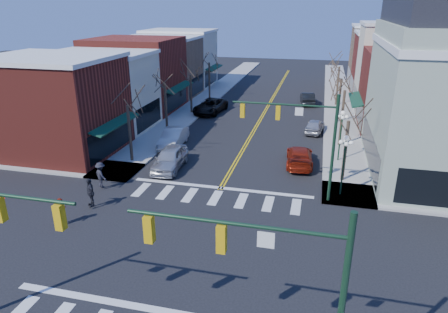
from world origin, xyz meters
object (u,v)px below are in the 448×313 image
Objects in this scene: car_right_near at (299,156)px; car_right_mid at (315,126)px; lamppost_midblock at (341,127)px; pedestrian_red_b at (62,210)px; car_right_far at (307,98)px; car_left_far at (210,106)px; lamppost_corner at (345,155)px; car_left_near at (170,158)px; pedestrian_dark_b at (101,175)px; car_left_mid at (173,138)px; pedestrian_dark_a at (90,192)px.

car_right_mid is at bearing -100.06° from car_right_near.
lamppost_midblock is 2.77× the size of pedestrian_red_b.
lamppost_midblock is 20.44m from car_right_far.
lamppost_midblock is 0.73× the size of car_left_far.
car_right_far is 2.95× the size of pedestrian_red_b.
lamppost_corner is 0.86× the size of car_left_near.
car_right_mid is (10.88, 12.39, -0.17)m from car_left_near.
car_left_far is 13.23m from car_right_far.
lamppost_corner is 2.35× the size of pedestrian_dark_b.
pedestrian_dark_b is (-1.86, -22.10, 0.25)m from car_left_far.
car_left_mid is 9.89m from pedestrian_dark_b.
lamppost_midblock is at bearing -52.50° from pedestrian_red_b.
lamppost_corner is 1.00× the size of lamppost_midblock.
lamppost_corner is 16.68m from pedestrian_dark_b.
lamppost_corner is at bearing 60.14° from pedestrian_dark_a.
pedestrian_red_b reaches higher than car_left_near.
car_left_near is at bearing -78.85° from car_left_far.
lamppost_midblock is at bearing 90.00° from lamppost_corner.
lamppost_midblock reaches higher than car_left_far.
pedestrian_dark_b is at bearing -88.50° from car_left_far.
pedestrian_dark_a reaches higher than car_left_mid.
car_right_near is at bearing 83.68° from car_right_far.
car_left_near is at bearing 111.53° from pedestrian_dark_a.
car_right_far is 2.45× the size of pedestrian_dark_a.
car_right_near is at bearing 121.45° from lamppost_corner.
car_right_mid is at bearing 46.03° from car_left_near.
car_right_mid is at bearing 98.45° from lamppost_corner.
lamppost_midblock is 2.30× the size of pedestrian_dark_a.
car_right_far is at bearing 56.94° from car_left_mid.
car_right_mid is 22.20m from pedestrian_dark_b.
pedestrian_dark_a reaches higher than car_right_near.
pedestrian_red_b reaches higher than car_left_far.
pedestrian_dark_a reaches higher than pedestrian_red_b.
lamppost_midblock reaches higher than car_left_mid.
lamppost_corner is 0.73× the size of car_left_far.
car_right_far is at bearing 99.63° from lamppost_midblock.
lamppost_midblock is at bearing 92.47° from car_right_far.
lamppost_midblock is at bearing -35.17° from car_left_far.
car_right_mid is at bearing 105.28° from lamppost_midblock.
lamppost_corner is at bearing -90.00° from lamppost_midblock.
car_left_mid is (-14.60, 6.93, -2.15)m from lamppost_corner.
car_left_far is 1.28× the size of car_right_far.
lamppost_corner is 0.94× the size of car_right_far.
car_right_near is 2.74× the size of pedestrian_dark_b.
car_left_near is at bearing 61.59° from car_right_far.
car_left_near reaches higher than car_left_far.
car_right_mid is at bearing -15.94° from car_left_far.
lamppost_midblock is 0.86× the size of car_right_near.
pedestrian_dark_b is at bearing -128.39° from car_left_near.
lamppost_corner is 2.77× the size of pedestrian_red_b.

